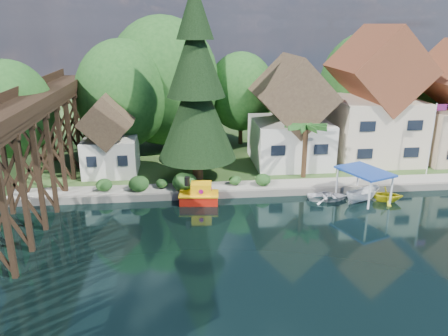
# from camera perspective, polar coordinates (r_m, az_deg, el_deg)

# --- Properties ---
(ground) EXTENTS (140.00, 140.00, 0.00)m
(ground) POSITION_cam_1_polar(r_m,az_deg,el_deg) (30.88, 2.76, -9.44)
(ground) COLOR black
(ground) RESTS_ON ground
(bank) EXTENTS (140.00, 52.00, 0.50)m
(bank) POSITION_cam_1_polar(r_m,az_deg,el_deg) (62.76, -1.84, 5.29)
(bank) COLOR #26481C
(bank) RESTS_ON ground
(seawall) EXTENTS (60.00, 0.40, 0.62)m
(seawall) POSITION_cam_1_polar(r_m,az_deg,el_deg) (38.61, 6.89, -3.18)
(seawall) COLOR slate
(seawall) RESTS_ON ground
(promenade) EXTENTS (50.00, 2.60, 0.06)m
(promenade) POSITION_cam_1_polar(r_m,az_deg,el_deg) (40.18, 9.29, -2.09)
(promenade) COLOR gray
(promenade) RESTS_ON bank
(trestle_bridge) EXTENTS (4.12, 44.18, 9.30)m
(trestle_bridge) POSITION_cam_1_polar(r_m,az_deg,el_deg) (35.42, -25.03, 1.80)
(trestle_bridge) COLOR black
(trestle_bridge) RESTS_ON ground
(house_left) EXTENTS (7.64, 8.64, 11.02)m
(house_left) POSITION_cam_1_polar(r_m,az_deg,el_deg) (45.39, 8.66, 6.37)
(house_left) COLOR silver
(house_left) RESTS_ON bank
(house_center) EXTENTS (8.65, 9.18, 13.89)m
(house_center) POSITION_cam_1_polar(r_m,az_deg,el_deg) (48.64, 19.01, 7.91)
(house_center) COLOR beige
(house_center) RESTS_ON bank
(shed) EXTENTS (5.09, 5.40, 7.85)m
(shed) POSITION_cam_1_polar(r_m,az_deg,el_deg) (43.35, -14.67, 3.63)
(shed) COLOR silver
(shed) RESTS_ON bank
(bg_trees) EXTENTS (49.90, 13.30, 10.57)m
(bg_trees) POSITION_cam_1_polar(r_m,az_deg,el_deg) (49.05, 0.34, 10.00)
(bg_trees) COLOR #382314
(bg_trees) RESTS_ON bank
(shrubs) EXTENTS (15.76, 2.47, 1.70)m
(shrubs) POSITION_cam_1_polar(r_m,az_deg,el_deg) (38.56, -6.04, -1.71)
(shrubs) COLOR #1A4418
(shrubs) RESTS_ON bank
(conifer) EXTENTS (7.09, 7.09, 17.45)m
(conifer) POSITION_cam_1_polar(r_m,az_deg,el_deg) (38.92, -3.66, 10.20)
(conifer) COLOR #382314
(conifer) RESTS_ON bank
(palm_tree) EXTENTS (3.90, 3.90, 5.47)m
(palm_tree) POSITION_cam_1_polar(r_m,az_deg,el_deg) (40.96, 10.68, 5.16)
(palm_tree) COLOR #382314
(palm_tree) RESTS_ON bank
(flagpole) EXTENTS (1.09, 0.10, 6.93)m
(flagpole) POSITION_cam_1_polar(r_m,az_deg,el_deg) (45.69, 25.74, 4.33)
(flagpole) COLOR white
(flagpole) RESTS_ON bank
(tugboat) EXTENTS (3.45, 2.12, 2.38)m
(tugboat) POSITION_cam_1_polar(r_m,az_deg,el_deg) (36.72, -3.23, -3.55)
(tugboat) COLOR #B0180B
(tugboat) RESTS_ON ground
(boat_white_a) EXTENTS (3.67, 2.74, 0.73)m
(boat_white_a) POSITION_cam_1_polar(r_m,az_deg,el_deg) (38.55, 13.41, -3.51)
(boat_white_a) COLOR white
(boat_white_a) RESTS_ON ground
(boat_canopy) EXTENTS (4.35, 5.11, 2.78)m
(boat_canopy) POSITION_cam_1_polar(r_m,az_deg,el_deg) (38.64, 17.71, -2.53)
(boat_canopy) COLOR white
(boat_canopy) RESTS_ON ground
(boat_yellow) EXTENTS (3.29, 3.06, 1.42)m
(boat_yellow) POSITION_cam_1_polar(r_m,az_deg,el_deg) (39.50, 20.46, -3.13)
(boat_yellow) COLOR yellow
(boat_yellow) RESTS_ON ground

